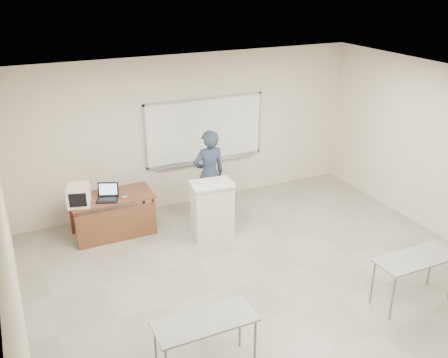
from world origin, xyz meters
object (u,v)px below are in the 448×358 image
laptop (106,196)px  mouse (125,197)px  crt_monitor (79,195)px  instructor_desk (113,208)px  presenter (209,175)px  keyboard (223,184)px  podium (212,209)px  whiteboard (205,131)px

laptop → mouse: 0.31m
crt_monitor → laptop: 0.46m
crt_monitor → mouse: (0.75, -0.08, -0.15)m
instructor_desk → mouse: size_ratio=15.25×
laptop → presenter: size_ratio=0.21×
instructor_desk → keyboard: 1.99m
instructor_desk → keyboard: size_ratio=3.51×
podium → presenter: (0.25, 0.69, 0.36)m
instructor_desk → podium: 1.74m
crt_monitor → presenter: bearing=15.5°
crt_monitor → keyboard: 2.44m
crt_monitor → mouse: 0.77m
whiteboard → keyboard: size_ratio=5.94×
instructor_desk → presenter: (1.85, 0.00, 0.32)m
whiteboard → instructor_desk: whiteboard is taller
whiteboard → mouse: bearing=-155.4°
podium → laptop: (-1.70, 0.68, 0.30)m
keyboard → presenter: bearing=102.1°
keyboard → crt_monitor: bearing=179.8°
mouse → presenter: (1.65, 0.09, 0.10)m
whiteboard → presenter: 1.02m
podium → laptop: size_ratio=2.82×
laptop → keyboard: size_ratio=0.86×
podium → mouse: podium is taller
crt_monitor → presenter: (2.40, 0.02, -0.05)m
whiteboard → mouse: (-1.90, -0.87, -0.71)m
presenter → crt_monitor: bearing=-1.1°
whiteboard → crt_monitor: bearing=-163.3°
presenter → laptop: bearing=-1.1°
whiteboard → laptop: whiteboard is taller
instructor_desk → mouse: bearing=-24.2°
whiteboard → mouse: whiteboard is taller
podium → presenter: 0.82m
instructor_desk → crt_monitor: (-0.55, -0.01, 0.37)m
crt_monitor → keyboard: crt_monitor is taller
mouse → podium: bearing=-19.4°
laptop → keyboard: 2.03m
instructor_desk → podium: bearing=-23.7°
instructor_desk → laptop: bearing=-174.5°
podium → laptop: bearing=164.8°
instructor_desk → crt_monitor: size_ratio=3.48×
instructor_desk → presenter: presenter is taller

